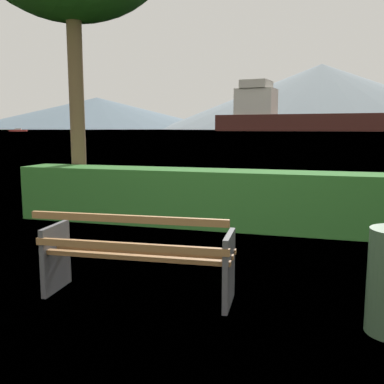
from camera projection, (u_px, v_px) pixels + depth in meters
ground_plane at (140, 296)px, 4.29m from camera, size 1400.00×1400.00×0.00m
water_surface at (318, 130)px, 295.01m from camera, size 620.00×620.00×0.00m
park_bench at (137, 255)px, 4.17m from camera, size 1.87×0.69×0.87m
hedge_row at (215, 198)px, 7.26m from camera, size 6.96×0.75×0.94m
cargo_ship_large at (307, 117)px, 223.54m from camera, size 112.70×32.77×26.42m
sailboat_mid at (18, 130)px, 202.19m from camera, size 8.07×5.72×1.39m
distant_hills at (286, 103)px, 553.62m from camera, size 868.40×402.44×79.57m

